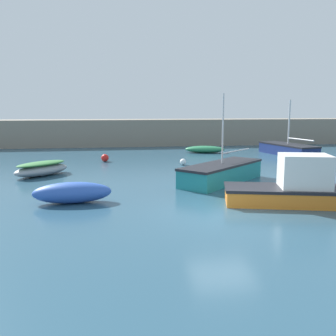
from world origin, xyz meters
name	(u,v)px	position (x,y,z in m)	size (l,w,h in m)	color
ground_plane	(223,217)	(0.00, 0.00, -0.10)	(120.00, 120.00, 0.20)	#284C60
harbor_breakwater	(153,132)	(0.00, 26.23, 1.36)	(64.90, 3.37, 2.71)	gray
rowboat_white_midwater	(72,193)	(-5.79, 2.49, 0.44)	(3.30, 1.30, 0.89)	#2D56B7
rowboat_with_red_cover	(42,169)	(-8.28, 9.28, 0.42)	(3.46, 3.52, 0.83)	gray
cabin_cruiser_white	(297,187)	(3.42, 0.98, 0.72)	(5.89, 3.21, 2.08)	orange
sailboat_twin_hulled	(222,173)	(1.65, 5.90, 0.52)	(5.54, 5.38, 4.68)	teal
rowboat_blue_near	(205,149)	(3.86, 18.80, 0.31)	(3.66, 2.03, 0.62)	#287A4C
sailboat_short_mast	(288,149)	(10.42, 16.38, 0.49)	(3.09, 6.05, 4.60)	navy
mooring_buoy_white	(183,162)	(0.68, 12.11, 0.22)	(0.44, 0.44, 0.44)	white
mooring_buoy_yellow	(289,164)	(7.46, 9.95, 0.27)	(0.55, 0.55, 0.55)	yellow
mooring_buoy_red	(105,158)	(-4.73, 14.52, 0.28)	(0.56, 0.56, 0.56)	red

